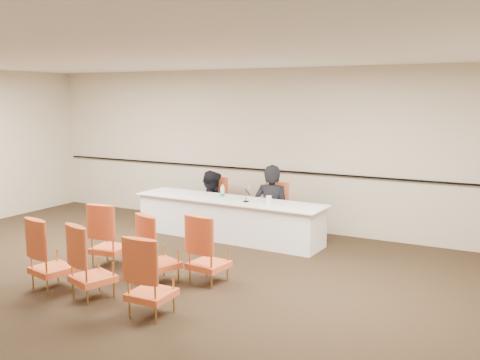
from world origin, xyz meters
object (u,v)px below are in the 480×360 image
(panelist_second_chair, at_px, (212,203))
(aud_chair_front_mid, at_px, (159,248))
(panelist_second, at_px, (212,212))
(drinking_glass, at_px, (226,198))
(coffee_cup, at_px, (269,200))
(aud_chair_back_left, at_px, (51,253))
(water_bottle, at_px, (223,192))
(aud_chair_back_mid, at_px, (92,261))
(microphone, at_px, (246,195))
(panelist_main, at_px, (272,214))
(aud_chair_front_left, at_px, (109,234))
(aud_chair_back_right, at_px, (151,275))
(aud_chair_front_right, at_px, (209,248))
(panel_table, at_px, (228,219))
(panelist_main_chair, at_px, (272,210))

(panelist_second_chair, bearing_deg, aud_chair_front_mid, -69.38)
(panelist_second, distance_m, drinking_glass, 1.11)
(coffee_cup, distance_m, aud_chair_back_left, 3.56)
(water_bottle, height_order, aud_chair_back_mid, water_bottle)
(aud_chair_front_mid, bearing_deg, microphone, 108.00)
(drinking_glass, bearing_deg, panelist_main, 48.72)
(aud_chair_front_left, relative_size, aud_chair_back_right, 1.00)
(aud_chair_back_mid, xyz_separation_m, aud_chair_back_right, (0.98, -0.09, 0.00))
(microphone, distance_m, coffee_cup, 0.43)
(panelist_main, distance_m, aud_chair_front_right, 2.64)
(panel_table, height_order, panelist_main_chair, panelist_main_chair)
(panel_table, bearing_deg, aud_chair_front_mid, -80.54)
(coffee_cup, xyz_separation_m, aud_chair_back_right, (0.06, -3.25, -0.30))
(coffee_cup, bearing_deg, drinking_glass, -177.72)
(panelist_main, distance_m, aud_chair_front_left, 3.02)
(aud_chair_front_mid, distance_m, aud_chair_back_mid, 0.93)
(aud_chair_front_mid, relative_size, aud_chair_front_right, 1.00)
(coffee_cup, height_order, aud_chair_back_mid, aud_chair_back_mid)
(drinking_glass, height_order, aud_chair_front_left, aud_chair_front_left)
(water_bottle, xyz_separation_m, aud_chair_front_mid, (0.40, -2.39, -0.36))
(aud_chair_front_right, xyz_separation_m, aud_chair_back_mid, (-0.98, -1.14, 0.00))
(panelist_second, xyz_separation_m, aud_chair_back_mid, (0.59, -3.82, 0.19))
(aud_chair_front_mid, bearing_deg, aud_chair_front_right, 47.06)
(aud_chair_back_mid, bearing_deg, panelist_main, 97.54)
(aud_chair_front_mid, relative_size, aud_chair_back_left, 1.00)
(coffee_cup, relative_size, aud_chair_front_left, 0.15)
(panelist_main_chair, height_order, panelist_second, panelist_second)
(panelist_second, height_order, water_bottle, panelist_second)
(panel_table, distance_m, aud_chair_front_mid, 2.44)
(panel_table, relative_size, coffee_cup, 24.27)
(panel_table, xyz_separation_m, panelist_second, (-0.68, 0.56, -0.07))
(water_bottle, xyz_separation_m, aud_chair_back_left, (-0.70, -3.23, -0.36))
(microphone, distance_m, aud_chair_front_right, 2.11)
(panelist_main, relative_size, drinking_glass, 17.99)
(aud_chair_front_left, relative_size, aud_chair_front_right, 1.00)
(panelist_second_chair, height_order, aud_chair_back_mid, same)
(coffee_cup, xyz_separation_m, aud_chair_front_left, (-1.62, -2.06, -0.30))
(panel_table, xyz_separation_m, aud_chair_back_mid, (-0.09, -3.26, 0.12))
(panelist_main_chair, bearing_deg, drinking_glass, -128.97)
(aud_chair_front_mid, xyz_separation_m, aud_chair_back_left, (-1.11, -0.83, 0.00))
(panelist_second_chair, bearing_deg, panelist_second, 0.00)
(panelist_main, distance_m, panelist_main_chair, 0.08)
(aud_chair_front_right, bearing_deg, aud_chair_front_mid, -147.40)
(panel_table, xyz_separation_m, aud_chair_front_left, (-0.79, -2.16, 0.12))
(panel_table, height_order, panelist_main, panelist_main)
(panelist_second_chair, xyz_separation_m, water_bottle, (0.58, -0.59, 0.36))
(panelist_main_chair, xyz_separation_m, water_bottle, (-0.71, -0.53, 0.36))
(panelist_second, relative_size, aud_chair_front_mid, 1.71)
(panelist_second, relative_size, coffee_cup, 11.16)
(aud_chair_front_mid, bearing_deg, panelist_second_chair, 128.76)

